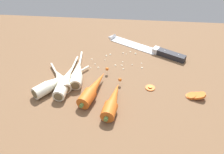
% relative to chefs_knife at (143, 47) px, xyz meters
% --- Properties ---
extents(ground_plane, '(1.20, 0.90, 0.04)m').
position_rel_chefs_knife_xyz_m(ground_plane, '(-0.11, -0.20, -0.03)').
color(ground_plane, brown).
extents(chefs_knife, '(0.32, 0.19, 0.04)m').
position_rel_chefs_knife_xyz_m(chefs_knife, '(0.00, 0.00, 0.00)').
color(chefs_knife, silver).
rests_on(chefs_knife, ground_plane).
extents(whole_carrot, '(0.09, 0.20, 0.04)m').
position_rel_chefs_knife_xyz_m(whole_carrot, '(-0.16, -0.29, 0.01)').
color(whole_carrot, '#D6601E').
rests_on(whole_carrot, ground_plane).
extents(whole_carrot_second, '(0.06, 0.19, 0.04)m').
position_rel_chefs_knife_xyz_m(whole_carrot_second, '(-0.09, -0.34, 0.01)').
color(whole_carrot_second, '#D6601E').
rests_on(whole_carrot_second, ground_plane).
extents(parsnip_front, '(0.05, 0.24, 0.04)m').
position_rel_chefs_knife_xyz_m(parsnip_front, '(-0.26, -0.26, 0.01)').
color(parsnip_front, silver).
rests_on(parsnip_front, ground_plane).
extents(parsnip_mid_left, '(0.11, 0.16, 0.04)m').
position_rel_chefs_knife_xyz_m(parsnip_mid_left, '(-0.28, -0.25, 0.01)').
color(parsnip_mid_left, silver).
rests_on(parsnip_mid_left, ground_plane).
extents(parsnip_mid_right, '(0.16, 0.19, 0.04)m').
position_rel_chefs_knife_xyz_m(parsnip_mid_right, '(-0.29, -0.28, 0.01)').
color(parsnip_mid_right, silver).
rests_on(parsnip_mid_right, ground_plane).
extents(parsnip_back, '(0.05, 0.22, 0.04)m').
position_rel_chefs_knife_xyz_m(parsnip_back, '(-0.23, -0.21, 0.01)').
color(parsnip_back, silver).
rests_on(parsnip_back, ground_plane).
extents(carrot_slice_stack, '(0.06, 0.04, 0.03)m').
position_rel_chefs_knife_xyz_m(carrot_slice_stack, '(0.17, -0.28, 0.00)').
color(carrot_slice_stack, '#D6601E').
rests_on(carrot_slice_stack, ground_plane).
extents(carrot_slice_stray_near, '(0.03, 0.03, 0.01)m').
position_rel_chefs_knife_xyz_m(carrot_slice_stray_near, '(0.02, -0.25, -0.00)').
color(carrot_slice_stray_near, '#D6601E').
rests_on(carrot_slice_stray_near, ground_plane).
extents(mince_crumbs, '(0.20, 0.13, 0.01)m').
position_rel_chefs_knife_xyz_m(mince_crumbs, '(-0.09, -0.09, -0.00)').
color(mince_crumbs, beige).
rests_on(mince_crumbs, ground_plane).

